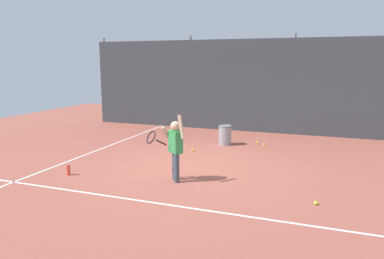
# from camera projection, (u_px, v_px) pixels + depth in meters

# --- Properties ---
(ground_plane) EXTENTS (20.00, 20.00, 0.00)m
(ground_plane) POSITION_uv_depth(u_px,v_px,m) (188.00, 167.00, 8.25)
(ground_plane) COLOR #9E5142
(court_line_baseline) EXTENTS (9.00, 0.05, 0.00)m
(court_line_baseline) POSITION_uv_depth(u_px,v_px,m) (142.00, 201.00, 6.24)
(court_line_baseline) COLOR white
(court_line_baseline) RESTS_ON ground
(court_line_sideline) EXTENTS (0.05, 9.00, 0.00)m
(court_line_sideline) POSITION_uv_depth(u_px,v_px,m) (105.00, 147.00, 10.16)
(court_line_sideline) COLOR white
(court_line_sideline) RESTS_ON ground
(back_fence_windscreen) EXTENTS (10.94, 0.08, 3.09)m
(back_fence_windscreen) POSITION_uv_depth(u_px,v_px,m) (239.00, 86.00, 12.38)
(back_fence_windscreen) COLOR #383D42
(back_fence_windscreen) RESTS_ON ground
(fence_post_0) EXTENTS (0.09, 0.09, 3.24)m
(fence_post_0) POSITION_uv_depth(u_px,v_px,m) (106.00, 81.00, 14.25)
(fence_post_0) COLOR slate
(fence_post_0) RESTS_ON ground
(fence_post_1) EXTENTS (0.09, 0.09, 3.24)m
(fence_post_1) POSITION_uv_depth(u_px,v_px,m) (190.00, 82.00, 13.03)
(fence_post_1) COLOR slate
(fence_post_1) RESTS_ON ground
(fence_post_2) EXTENTS (0.09, 0.09, 3.24)m
(fence_post_2) POSITION_uv_depth(u_px,v_px,m) (293.00, 84.00, 11.82)
(fence_post_2) COLOR slate
(fence_post_2) RESTS_ON ground
(tennis_player) EXTENTS (0.89, 0.51, 1.35)m
(tennis_player) POSITION_uv_depth(u_px,v_px,m) (174.00, 145.00, 7.19)
(tennis_player) COLOR #3F4C59
(tennis_player) RESTS_ON ground
(ball_hopper) EXTENTS (0.38, 0.38, 0.56)m
(ball_hopper) POSITION_uv_depth(u_px,v_px,m) (225.00, 135.00, 10.45)
(ball_hopper) COLOR gray
(ball_hopper) RESTS_ON ground
(water_bottle) EXTENTS (0.07, 0.07, 0.22)m
(water_bottle) POSITION_uv_depth(u_px,v_px,m) (68.00, 170.00, 7.66)
(water_bottle) COLOR #D83F33
(water_bottle) RESTS_ON ground
(tennis_ball_0) EXTENTS (0.07, 0.07, 0.07)m
(tennis_ball_0) POSITION_uv_depth(u_px,v_px,m) (193.00, 150.00, 9.74)
(tennis_ball_0) COLOR #CCE033
(tennis_ball_0) RESTS_ON ground
(tennis_ball_1) EXTENTS (0.07, 0.07, 0.07)m
(tennis_ball_1) POSITION_uv_depth(u_px,v_px,m) (257.00, 143.00, 10.60)
(tennis_ball_1) COLOR #CCE033
(tennis_ball_1) RESTS_ON ground
(tennis_ball_2) EXTENTS (0.07, 0.07, 0.07)m
(tennis_ball_2) POSITION_uv_depth(u_px,v_px,m) (316.00, 203.00, 6.07)
(tennis_ball_2) COLOR #CCE033
(tennis_ball_2) RESTS_ON ground
(tennis_ball_3) EXTENTS (0.07, 0.07, 0.07)m
(tennis_ball_3) POSITION_uv_depth(u_px,v_px,m) (264.00, 145.00, 10.33)
(tennis_ball_3) COLOR #CCE033
(tennis_ball_3) RESTS_ON ground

